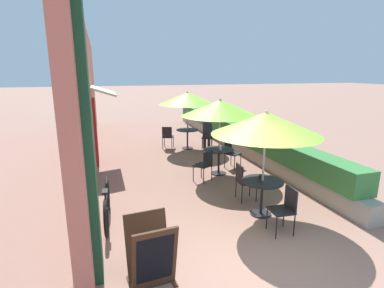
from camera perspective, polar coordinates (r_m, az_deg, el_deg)
ground_plane at (r=5.10m, az=12.84°, el=-21.95°), size 120.00×120.00×0.00m
cafe_facade_wall at (r=10.63m, az=-19.10°, el=8.35°), size 0.98×14.36×4.20m
planter_hedge at (r=11.96m, az=7.73°, el=1.97°), size 0.60×13.36×1.01m
patio_table_near at (r=6.44m, az=13.20°, el=-8.34°), size 0.86×0.86×0.75m
patio_umbrella_near at (r=6.07m, az=13.90°, el=3.79°), size 2.16×2.16×2.21m
cafe_chair_near_left at (r=7.07m, az=9.79°, el=-6.60°), size 0.42×0.42×0.87m
cafe_chair_near_right at (r=5.89m, az=17.30°, el=-11.34°), size 0.42×0.42×0.87m
coffee_cup_near at (r=6.47m, az=12.92°, el=-6.08°), size 0.07×0.07×0.09m
patio_table_mid at (r=8.75m, az=5.13°, el=-2.12°), size 0.86×0.86×0.75m
patio_umbrella_mid at (r=8.48m, az=5.33°, el=6.86°), size 2.16×2.16×2.21m
cafe_chair_mid_left at (r=9.42m, az=7.43°, el=-1.36°), size 0.55×0.55×0.87m
cafe_chair_mid_right at (r=8.12m, az=2.45°, el=-3.71°), size 0.55×0.55×0.87m
coffee_cup_mid at (r=8.57m, az=5.43°, el=-0.90°), size 0.07×0.07×0.09m
patio_table_far at (r=11.60m, az=-0.88°, el=1.89°), size 0.86×0.86×0.75m
patio_umbrella_far at (r=11.40m, az=-0.90°, el=8.67°), size 2.16×2.16×2.21m
cafe_chair_far_left at (r=11.66m, az=-4.68°, el=1.64°), size 0.53×0.53×0.87m
cafe_chair_far_right at (r=11.62m, az=2.94°, el=1.62°), size 0.53×0.53×0.87m
seated_patron_far_right at (r=11.47m, az=2.91°, el=2.34°), size 0.45×0.49×1.25m
coffee_cup_far at (r=11.64m, az=-0.82°, el=3.06°), size 0.07×0.07×0.09m
bicycle_leaning at (r=6.28m, az=-15.91°, el=-11.15°), size 0.16×1.77×0.79m
menu_board at (r=4.49m, az=-7.86°, el=-19.77°), size 0.69×0.69×0.98m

